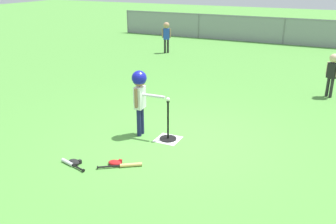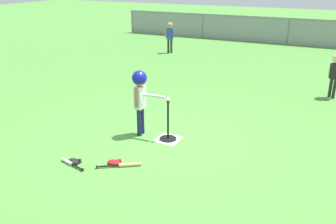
% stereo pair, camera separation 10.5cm
% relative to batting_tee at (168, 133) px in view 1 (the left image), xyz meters
% --- Properties ---
extents(ground_plane, '(60.00, 60.00, 0.00)m').
position_rel_batting_tee_xyz_m(ground_plane, '(0.24, 0.01, -0.13)').
color(ground_plane, '#51933D').
extents(home_plate, '(0.44, 0.44, 0.01)m').
position_rel_batting_tee_xyz_m(home_plate, '(-0.00, 0.00, -0.12)').
color(home_plate, white).
rests_on(home_plate, ground_plane).
extents(batting_tee, '(0.32, 0.32, 0.76)m').
position_rel_batting_tee_xyz_m(batting_tee, '(0.00, 0.00, 0.00)').
color(batting_tee, black).
rests_on(batting_tee, ground_plane).
extents(baseball_on_tee, '(0.07, 0.07, 0.07)m').
position_rel_batting_tee_xyz_m(baseball_on_tee, '(-0.00, 0.00, 0.67)').
color(baseball_on_tee, white).
rests_on(baseball_on_tee, batting_tee).
extents(batter_child, '(0.65, 0.36, 1.27)m').
position_rel_batting_tee_xyz_m(batter_child, '(-0.57, -0.03, 0.78)').
color(batter_child, '#191E4C').
rests_on(batter_child, ground_plane).
extents(fielder_deep_left, '(0.32, 0.24, 1.19)m').
position_rel_batting_tee_xyz_m(fielder_deep_left, '(-3.57, 7.28, 0.64)').
color(fielder_deep_left, '#262626').
rests_on(fielder_deep_left, ground_plane).
extents(fielder_deep_right, '(0.29, 0.23, 1.11)m').
position_rel_batting_tee_xyz_m(fielder_deep_right, '(2.55, 4.06, 0.58)').
color(fielder_deep_right, '#262626').
rests_on(fielder_deep_right, ground_plane).
extents(spare_bat_silver, '(0.56, 0.19, 0.06)m').
position_rel_batting_tee_xyz_m(spare_bat_silver, '(-1.01, -1.59, -0.10)').
color(spare_bat_silver, silver).
rests_on(spare_bat_silver, ground_plane).
extents(spare_bat_wood, '(0.63, 0.45, 0.06)m').
position_rel_batting_tee_xyz_m(spare_bat_wood, '(-0.15, -1.25, -0.10)').
color(spare_bat_wood, '#DBB266').
rests_on(spare_bat_wood, ground_plane).
extents(glove_by_plate, '(0.24, 0.20, 0.07)m').
position_rel_batting_tee_xyz_m(glove_by_plate, '(-0.35, -1.26, -0.09)').
color(glove_by_plate, '#B21919').
rests_on(glove_by_plate, ground_plane).
extents(glove_near_bats, '(0.25, 0.21, 0.07)m').
position_rel_batting_tee_xyz_m(glove_near_bats, '(-0.97, -1.53, -0.09)').
color(glove_near_bats, black).
rests_on(glove_near_bats, ground_plane).
extents(outfield_fence, '(16.06, 0.06, 1.15)m').
position_rel_batting_tee_xyz_m(outfield_fence, '(0.24, 11.22, 0.49)').
color(outfield_fence, slate).
rests_on(outfield_fence, ground_plane).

